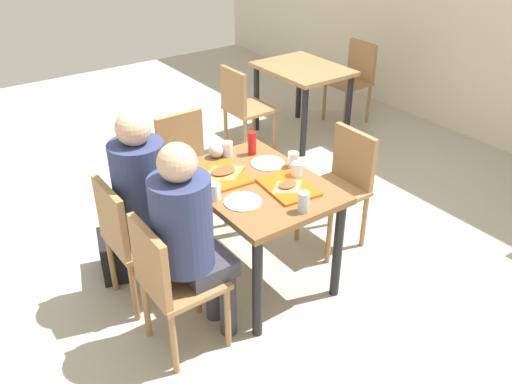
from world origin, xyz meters
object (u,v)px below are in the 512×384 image
(chair_near_left, at_px, (130,234))
(pizza_slice_b, at_px, (287,185))
(tray_red_far, at_px, (288,187))
(paper_plate_near_edge, at_px, (243,202))
(condiment_bottle, at_px, (252,143))
(plastic_cup_b, at_px, (215,191))
(background_table, at_px, (302,79))
(plastic_cup_a, at_px, (293,160))
(soda_can, at_px, (304,202))
(plastic_cup_d, at_px, (297,170))
(handbag, at_px, (113,255))
(chair_left_end, at_px, (188,162))
(person_in_brown_jacket, at_px, (189,232))
(plastic_cup_c, at_px, (228,149))
(background_chair_far, at_px, (354,76))
(main_table, at_px, (256,197))
(foil_bundle, at_px, (216,150))
(background_chair_near, at_px, (242,105))
(chair_far_side, at_px, (342,180))
(tray_red_near, at_px, (223,175))
(paper_plate_center, at_px, (268,163))
(pizza_slice_a, at_px, (223,172))
(person_in_red, at_px, (147,192))

(chair_near_left, distance_m, pizza_slice_b, 0.99)
(tray_red_far, bearing_deg, paper_plate_near_edge, -94.61)
(paper_plate_near_edge, bearing_deg, condiment_bottle, 139.82)
(plastic_cup_b, xyz_separation_m, background_table, (-1.65, 2.05, -0.17))
(condiment_bottle, bearing_deg, plastic_cup_a, 20.04)
(soda_can, bearing_deg, plastic_cup_b, -140.63)
(plastic_cup_d, xyz_separation_m, soda_can, (0.33, -0.22, 0.01))
(tray_red_far, distance_m, background_table, 2.43)
(plastic_cup_d, distance_m, handbag, 1.39)
(pizza_slice_b, bearing_deg, chair_left_end, -174.48)
(chair_near_left, xyz_separation_m, person_in_brown_jacket, (0.51, 0.14, 0.25))
(chair_near_left, distance_m, plastic_cup_c, 0.87)
(plastic_cup_a, distance_m, background_chair_far, 2.70)
(main_table, xyz_separation_m, plastic_cup_a, (-0.03, 0.31, 0.16))
(tray_red_far, xyz_separation_m, plastic_cup_d, (-0.08, 0.13, 0.04))
(soda_can, relative_size, foil_bundle, 1.22)
(foil_bundle, bearing_deg, chair_near_left, -76.45)
(plastic_cup_d, relative_size, background_chair_near, 0.12)
(tray_red_far, bearing_deg, chair_far_side, 105.41)
(chair_far_side, bearing_deg, tray_red_far, -74.59)
(person_in_brown_jacket, height_order, plastic_cup_b, person_in_brown_jacket)
(main_table, height_order, plastic_cup_b, plastic_cup_b)
(person_in_brown_jacket, distance_m, foil_bundle, 0.90)
(plastic_cup_d, xyz_separation_m, condiment_bottle, (-0.43, -0.04, 0.03))
(background_chair_near, bearing_deg, main_table, -31.66)
(tray_red_near, relative_size, handbag, 1.12)
(chair_near_left, relative_size, condiment_bottle, 5.36)
(main_table, distance_m, chair_far_side, 0.76)
(tray_red_near, bearing_deg, paper_plate_center, 85.64)
(paper_plate_center, xyz_separation_m, condiment_bottle, (-0.18, 0.00, 0.08))
(handbag, bearing_deg, chair_left_end, 110.42)
(plastic_cup_c, bearing_deg, handbag, -103.55)
(person_in_brown_jacket, bearing_deg, chair_far_side, 100.49)
(chair_far_side, distance_m, paper_plate_near_edge, 0.99)
(person_in_brown_jacket, distance_m, background_chair_far, 3.62)
(pizza_slice_a, height_order, background_chair_far, background_chair_far)
(chair_far_side, height_order, plastic_cup_d, chair_far_side)
(main_table, xyz_separation_m, condiment_bottle, (-0.33, 0.20, 0.19))
(tray_red_near, bearing_deg, paper_plate_near_edge, -12.65)
(foil_bundle, bearing_deg, person_in_red, -73.41)
(person_in_brown_jacket, relative_size, tray_red_near, 3.52)
(pizza_slice_a, bearing_deg, condiment_bottle, 113.55)
(foil_bundle, height_order, background_chair_far, background_chair_far)
(chair_near_left, relative_size, handbag, 2.68)
(tray_red_near, height_order, condiment_bottle, condiment_bottle)
(chair_far_side, relative_size, tray_red_far, 2.38)
(chair_far_side, xyz_separation_m, person_in_brown_jacket, (0.25, -1.36, 0.25))
(background_chair_near, bearing_deg, person_in_red, -49.60)
(chair_far_side, distance_m, pizza_slice_a, 0.93)
(paper_plate_center, height_order, plastic_cup_a, plastic_cup_a)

